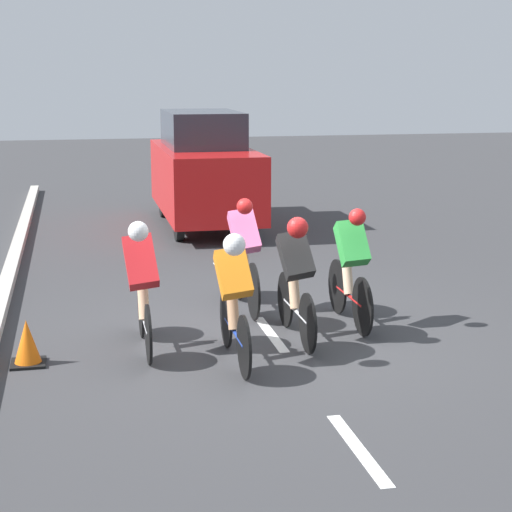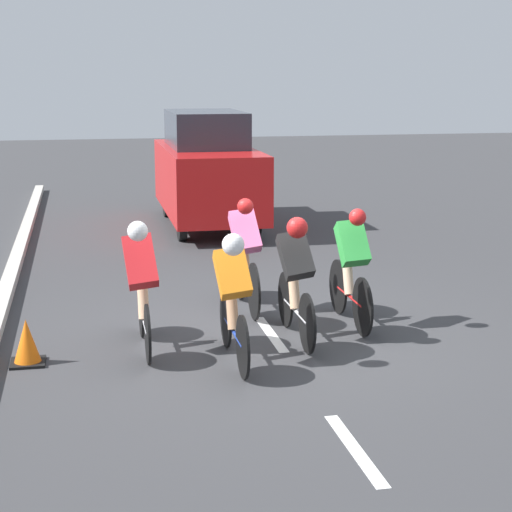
{
  "view_description": "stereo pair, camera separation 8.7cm",
  "coord_description": "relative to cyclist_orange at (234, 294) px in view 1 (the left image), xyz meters",
  "views": [
    {
      "loc": [
        2.18,
        9.42,
        3.04
      ],
      "look_at": [
        0.18,
        0.02,
        0.95
      ],
      "focal_mm": 60.0,
      "sensor_mm": 36.0,
      "label": 1
    },
    {
      "loc": [
        2.1,
        9.44,
        3.04
      ],
      "look_at": [
        0.18,
        0.02,
        0.95
      ],
      "focal_mm": 60.0,
      "sensor_mm": 36.0,
      "label": 2
    }
  ],
  "objects": [
    {
      "name": "ground_plane",
      "position": [
        -0.61,
        -0.96,
        -0.77
      ],
      "size": [
        60.0,
        60.0,
        0.0
      ],
      "primitive_type": "plane",
      "color": "#38383A"
    },
    {
      "name": "lane_stripe_near",
      "position": [
        -0.61,
        2.25,
        -0.77
      ],
      "size": [
        0.12,
        1.4,
        0.01
      ],
      "primitive_type": "cube",
      "color": "white",
      "rests_on": "ground"
    },
    {
      "name": "lane_stripe_mid",
      "position": [
        -0.61,
        -0.95,
        -0.77
      ],
      "size": [
        0.12,
        1.4,
        0.01
      ],
      "primitive_type": "cube",
      "color": "white",
      "rests_on": "ground"
    },
    {
      "name": "lane_stripe_far",
      "position": [
        -0.61,
        -4.15,
        -0.77
      ],
      "size": [
        0.12,
        1.4,
        0.01
      ],
      "primitive_type": "cube",
      "color": "white",
      "rests_on": "ground"
    },
    {
      "name": "cyclist_orange",
      "position": [
        0.0,
        0.0,
        0.0
      ],
      "size": [
        0.38,
        1.69,
        1.45
      ],
      "color": "black",
      "rests_on": "ground"
    },
    {
      "name": "cyclist_pink",
      "position": [
        -0.52,
        -2.01,
        -0.0
      ],
      "size": [
        0.39,
        1.71,
        1.5
      ],
      "color": "black",
      "rests_on": "ground"
    },
    {
      "name": "cyclist_green",
      "position": [
        -1.64,
        -1.09,
        -0.01
      ],
      "size": [
        0.35,
        1.67,
        1.48
      ],
      "color": "black",
      "rests_on": "ground"
    },
    {
      "name": "cyclist_black",
      "position": [
        -0.83,
        -0.62,
        0.02
      ],
      "size": [
        0.39,
        1.7,
        1.49
      ],
      "color": "black",
      "rests_on": "ground"
    },
    {
      "name": "cyclist_red",
      "position": [
        0.9,
        -0.61,
        0.02
      ],
      "size": [
        0.38,
        1.61,
        1.51
      ],
      "color": "black",
      "rests_on": "ground"
    },
    {
      "name": "support_car",
      "position": [
        -0.93,
        -8.16,
        0.35
      ],
      "size": [
        1.7,
        4.31,
        2.26
      ],
      "color": "black",
      "rests_on": "ground"
    },
    {
      "name": "traffic_cone",
      "position": [
        2.14,
        -0.43,
        -0.53
      ],
      "size": [
        0.36,
        0.36,
        0.49
      ],
      "color": "black",
      "rests_on": "ground"
    }
  ]
}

